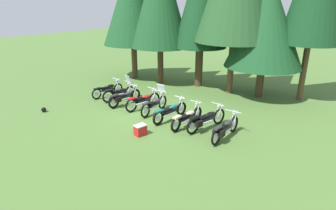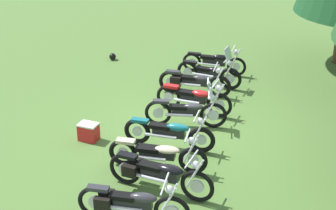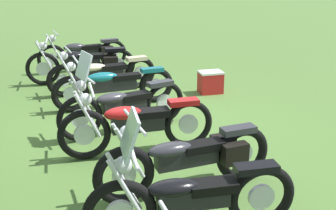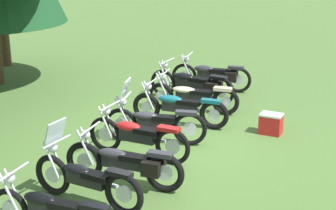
{
  "view_description": "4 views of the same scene",
  "coord_description": "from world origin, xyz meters",
  "px_view_note": "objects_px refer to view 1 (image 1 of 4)",
  "views": [
    {
      "loc": [
        8.53,
        -10.45,
        5.36
      ],
      "look_at": [
        0.6,
        0.28,
        0.5
      ],
      "focal_mm": 30.35,
      "sensor_mm": 36.0,
      "label": 1
    },
    {
      "loc": [
        11.82,
        1.55,
        6.41
      ],
      "look_at": [
        0.21,
        -0.38,
        0.75
      ],
      "focal_mm": 53.27,
      "sensor_mm": 36.0,
      "label": 2
    },
    {
      "loc": [
        -6.03,
        2.2,
        2.66
      ],
      "look_at": [
        -1.08,
        -0.26,
        0.71
      ],
      "focal_mm": 44.05,
      "sensor_mm": 36.0,
      "label": 3
    },
    {
      "loc": [
        -10.39,
        -2.84,
        4.34
      ],
      "look_at": [
        -0.24,
        -0.28,
        0.92
      ],
      "focal_mm": 57.34,
      "sensor_mm": 36.0,
      "label": 4
    }
  ],
  "objects_px": {
    "motorcycle_5": "(171,111)",
    "motorcycle_7": "(206,119)",
    "motorcycle_4": "(155,104)",
    "motorcycle_0": "(108,89)",
    "motorcycle_8": "(225,128)",
    "motorcycle_3": "(143,100)",
    "picnic_cooler": "(140,130)",
    "motorcycle_1": "(120,92)",
    "dropped_helmet": "(44,110)",
    "motorcycle_2": "(124,97)",
    "pine_tree_0": "(132,2)",
    "pine_tree_4": "(267,22)",
    "motorcycle_6": "(187,117)"
  },
  "relations": [
    {
      "from": "motorcycle_4",
      "to": "picnic_cooler",
      "type": "xyz_separation_m",
      "value": [
        1.15,
        -2.4,
        -0.24
      ]
    },
    {
      "from": "pine_tree_0",
      "to": "motorcycle_0",
      "type": "bearing_deg",
      "value": -67.38
    },
    {
      "from": "motorcycle_0",
      "to": "motorcycle_8",
      "type": "height_order",
      "value": "motorcycle_8"
    },
    {
      "from": "motorcycle_6",
      "to": "motorcycle_2",
      "type": "bearing_deg",
      "value": 88.73
    },
    {
      "from": "motorcycle_7",
      "to": "motorcycle_5",
      "type": "bearing_deg",
      "value": 105.25
    },
    {
      "from": "motorcycle_0",
      "to": "motorcycle_2",
      "type": "height_order",
      "value": "motorcycle_2"
    },
    {
      "from": "motorcycle_5",
      "to": "pine_tree_4",
      "type": "distance_m",
      "value": 7.49
    },
    {
      "from": "motorcycle_0",
      "to": "motorcycle_5",
      "type": "relative_size",
      "value": 0.93
    },
    {
      "from": "motorcycle_1",
      "to": "motorcycle_2",
      "type": "bearing_deg",
      "value": -104.27
    },
    {
      "from": "motorcycle_3",
      "to": "motorcycle_6",
      "type": "bearing_deg",
      "value": -87.55
    },
    {
      "from": "motorcycle_5",
      "to": "picnic_cooler",
      "type": "height_order",
      "value": "motorcycle_5"
    },
    {
      "from": "pine_tree_4",
      "to": "motorcycle_4",
      "type": "bearing_deg",
      "value": -120.11
    },
    {
      "from": "motorcycle_2",
      "to": "motorcycle_7",
      "type": "height_order",
      "value": "motorcycle_7"
    },
    {
      "from": "motorcycle_8",
      "to": "motorcycle_3",
      "type": "bearing_deg",
      "value": 84.19
    },
    {
      "from": "motorcycle_5",
      "to": "motorcycle_1",
      "type": "bearing_deg",
      "value": 87.2
    },
    {
      "from": "motorcycle_6",
      "to": "picnic_cooler",
      "type": "xyz_separation_m",
      "value": [
        -1.07,
        -2.02,
        -0.19
      ]
    },
    {
      "from": "motorcycle_4",
      "to": "motorcycle_5",
      "type": "xyz_separation_m",
      "value": [
        1.21,
        -0.27,
        -0.04
      ]
    },
    {
      "from": "motorcycle_3",
      "to": "motorcycle_4",
      "type": "bearing_deg",
      "value": -85.22
    },
    {
      "from": "motorcycle_7",
      "to": "pine_tree_4",
      "type": "xyz_separation_m",
      "value": [
        0.25,
        5.99,
        3.82
      ]
    },
    {
      "from": "motorcycle_2",
      "to": "pine_tree_0",
      "type": "height_order",
      "value": "pine_tree_0"
    },
    {
      "from": "motorcycle_2",
      "to": "motorcycle_6",
      "type": "distance_m",
      "value": 4.32
    },
    {
      "from": "motorcycle_5",
      "to": "dropped_helmet",
      "type": "distance_m",
      "value": 6.64
    },
    {
      "from": "motorcycle_4",
      "to": "motorcycle_2",
      "type": "bearing_deg",
      "value": 88.46
    },
    {
      "from": "motorcycle_2",
      "to": "motorcycle_6",
      "type": "height_order",
      "value": "motorcycle_2"
    },
    {
      "from": "motorcycle_6",
      "to": "motorcycle_7",
      "type": "height_order",
      "value": "motorcycle_7"
    },
    {
      "from": "motorcycle_5",
      "to": "motorcycle_8",
      "type": "relative_size",
      "value": 1.03
    },
    {
      "from": "motorcycle_4",
      "to": "pine_tree_0",
      "type": "bearing_deg",
      "value": 46.77
    },
    {
      "from": "motorcycle_1",
      "to": "motorcycle_6",
      "type": "distance_m",
      "value": 5.15
    },
    {
      "from": "motorcycle_1",
      "to": "motorcycle_4",
      "type": "relative_size",
      "value": 0.96
    },
    {
      "from": "motorcycle_1",
      "to": "picnic_cooler",
      "type": "bearing_deg",
      "value": -109.77
    },
    {
      "from": "motorcycle_2",
      "to": "motorcycle_7",
      "type": "bearing_deg",
      "value": -86.5
    },
    {
      "from": "motorcycle_5",
      "to": "pine_tree_0",
      "type": "relative_size",
      "value": 0.29
    },
    {
      "from": "motorcycle_6",
      "to": "pine_tree_0",
      "type": "xyz_separation_m",
      "value": [
        -7.98,
        5.13,
        4.91
      ]
    },
    {
      "from": "motorcycle_8",
      "to": "picnic_cooler",
      "type": "height_order",
      "value": "motorcycle_8"
    },
    {
      "from": "motorcycle_5",
      "to": "motorcycle_7",
      "type": "xyz_separation_m",
      "value": [
        1.89,
        0.06,
        0.04
      ]
    },
    {
      "from": "motorcycle_1",
      "to": "dropped_helmet",
      "type": "bearing_deg",
      "value": 168.68
    },
    {
      "from": "motorcycle_7",
      "to": "pine_tree_4",
      "type": "bearing_deg",
      "value": 11.08
    },
    {
      "from": "motorcycle_6",
      "to": "dropped_helmet",
      "type": "xyz_separation_m",
      "value": [
        -6.9,
        -2.96,
        -0.3
      ]
    },
    {
      "from": "motorcycle_2",
      "to": "motorcycle_5",
      "type": "distance_m",
      "value": 3.3
    },
    {
      "from": "motorcycle_3",
      "to": "picnic_cooler",
      "type": "xyz_separation_m",
      "value": [
        2.0,
        -2.49,
        -0.23
      ]
    },
    {
      "from": "motorcycle_0",
      "to": "motorcycle_5",
      "type": "height_order",
      "value": "motorcycle_5"
    },
    {
      "from": "motorcycle_2",
      "to": "motorcycle_5",
      "type": "relative_size",
      "value": 0.96
    },
    {
      "from": "dropped_helmet",
      "to": "pine_tree_4",
      "type": "bearing_deg",
      "value": 48.68
    },
    {
      "from": "motorcycle_5",
      "to": "motorcycle_7",
      "type": "distance_m",
      "value": 1.89
    },
    {
      "from": "motorcycle_4",
      "to": "pine_tree_0",
      "type": "distance_m",
      "value": 8.91
    },
    {
      "from": "motorcycle_1",
      "to": "motorcycle_8",
      "type": "distance_m",
      "value": 7.12
    },
    {
      "from": "motorcycle_0",
      "to": "pine_tree_4",
      "type": "relative_size",
      "value": 0.32
    },
    {
      "from": "motorcycle_4",
      "to": "motorcycle_0",
      "type": "bearing_deg",
      "value": 80.08
    },
    {
      "from": "motorcycle_3",
      "to": "motorcycle_8",
      "type": "bearing_deg",
      "value": -86.13
    },
    {
      "from": "motorcycle_1",
      "to": "motorcycle_8",
      "type": "bearing_deg",
      "value": -82.77
    }
  ]
}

